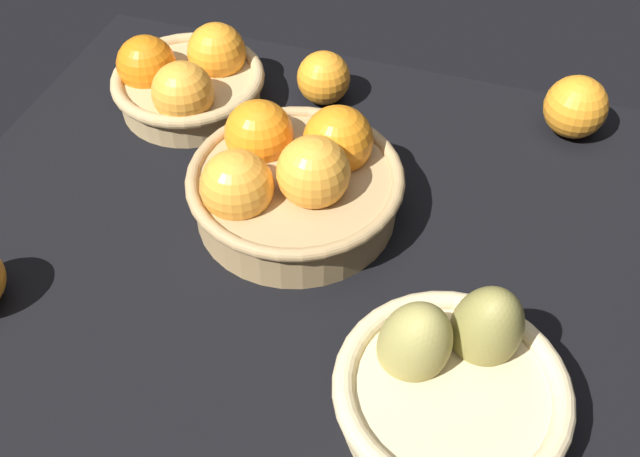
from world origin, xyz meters
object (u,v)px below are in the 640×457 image
basket_center (293,179)px  basket_far_left (186,80)px  loose_orange_back_gap (324,78)px  loose_orange_front_gap (576,107)px  basket_near_right_pears (450,381)px

basket_center → basket_far_left: size_ratio=1.21×
loose_orange_back_gap → loose_orange_front_gap: bearing=6.0°
basket_center → loose_orange_front_gap: bearing=39.7°
loose_orange_front_gap → loose_orange_back_gap: loose_orange_front_gap is taller
basket_far_left → basket_center: bearing=-35.9°
loose_orange_back_gap → basket_near_right_pears: bearing=-58.4°
loose_orange_front_gap → basket_far_left: bearing=-168.6°
basket_center → loose_orange_back_gap: 21.30cm
basket_far_left → loose_orange_front_gap: 50.37cm
basket_near_right_pears → basket_far_left: basket_near_right_pears is taller
loose_orange_front_gap → basket_center: bearing=-140.3°
basket_center → loose_orange_back_gap: bearing=98.3°
basket_far_left → loose_orange_front_gap: bearing=11.4°
basket_far_left → loose_orange_back_gap: (16.92, 6.54, -0.39)cm
basket_center → loose_orange_front_gap: (29.38, 24.43, -0.83)cm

